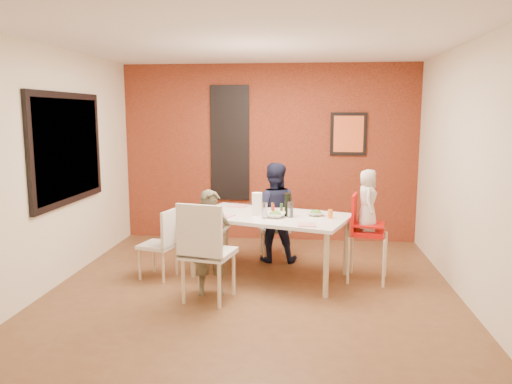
# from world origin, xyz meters

# --- Properties ---
(ground) EXTENTS (4.50, 4.50, 0.00)m
(ground) POSITION_xyz_m (0.00, 0.00, 0.00)
(ground) COLOR brown
(ground) RESTS_ON ground
(ceiling) EXTENTS (4.50, 4.50, 0.02)m
(ceiling) POSITION_xyz_m (0.00, 0.00, 2.70)
(ceiling) COLOR white
(ceiling) RESTS_ON wall_back
(wall_back) EXTENTS (4.50, 0.02, 2.70)m
(wall_back) POSITION_xyz_m (0.00, 2.25, 1.35)
(wall_back) COLOR #EEE4C5
(wall_back) RESTS_ON ground
(wall_front) EXTENTS (4.50, 0.02, 2.70)m
(wall_front) POSITION_xyz_m (0.00, -2.25, 1.35)
(wall_front) COLOR #EEE4C5
(wall_front) RESTS_ON ground
(wall_left) EXTENTS (0.02, 4.50, 2.70)m
(wall_left) POSITION_xyz_m (-2.25, 0.00, 1.35)
(wall_left) COLOR #EEE4C5
(wall_left) RESTS_ON ground
(wall_right) EXTENTS (0.02, 4.50, 2.70)m
(wall_right) POSITION_xyz_m (2.25, 0.00, 1.35)
(wall_right) COLOR #EEE4C5
(wall_right) RESTS_ON ground
(brick_accent_wall) EXTENTS (4.50, 0.02, 2.70)m
(brick_accent_wall) POSITION_xyz_m (0.00, 2.23, 1.35)
(brick_accent_wall) COLOR maroon
(brick_accent_wall) RESTS_ON ground
(picture_window_frame) EXTENTS (0.05, 1.70, 1.30)m
(picture_window_frame) POSITION_xyz_m (-2.22, 0.20, 1.55)
(picture_window_frame) COLOR black
(picture_window_frame) RESTS_ON wall_left
(picture_window_pane) EXTENTS (0.02, 1.55, 1.15)m
(picture_window_pane) POSITION_xyz_m (-2.21, 0.20, 1.55)
(picture_window_pane) COLOR black
(picture_window_pane) RESTS_ON wall_left
(glassblock_strip) EXTENTS (0.55, 0.03, 1.70)m
(glassblock_strip) POSITION_xyz_m (-0.60, 2.21, 1.50)
(glassblock_strip) COLOR silver
(glassblock_strip) RESTS_ON wall_back
(glassblock_surround) EXTENTS (0.60, 0.03, 1.76)m
(glassblock_surround) POSITION_xyz_m (-0.60, 2.21, 1.50)
(glassblock_surround) COLOR black
(glassblock_surround) RESTS_ON wall_back
(art_print_frame) EXTENTS (0.54, 0.03, 0.64)m
(art_print_frame) POSITION_xyz_m (1.20, 2.21, 1.65)
(art_print_frame) COLOR black
(art_print_frame) RESTS_ON wall_back
(art_print_canvas) EXTENTS (0.44, 0.01, 0.54)m
(art_print_canvas) POSITION_xyz_m (1.20, 2.19, 1.65)
(art_print_canvas) COLOR orange
(art_print_canvas) RESTS_ON wall_back
(dining_table) EXTENTS (2.05, 1.54, 0.76)m
(dining_table) POSITION_xyz_m (0.16, 0.42, 0.69)
(dining_table) COLOR white
(dining_table) RESTS_ON ground
(chair_near) EXTENTS (0.59, 0.59, 1.06)m
(chair_near) POSITION_xyz_m (-0.45, -0.51, 0.59)
(chair_near) COLOR silver
(chair_near) RESTS_ON ground
(chair_far) EXTENTS (0.47, 0.47, 0.85)m
(chair_far) POSITION_xyz_m (0.14, 1.29, 0.47)
(chair_far) COLOR silver
(chair_far) RESTS_ON ground
(chair_left) EXTENTS (0.47, 0.47, 0.84)m
(chair_left) POSITION_xyz_m (-1.10, 0.21, 0.47)
(chair_left) COLOR silver
(chair_left) RESTS_ON ground
(high_chair) EXTENTS (0.50, 0.50, 1.03)m
(high_chair) POSITION_xyz_m (1.26, 0.39, 0.62)
(high_chair) COLOR red
(high_chair) RESTS_ON ground
(child_near) EXTENTS (0.48, 0.38, 1.15)m
(child_near) POSITION_xyz_m (-0.43, -0.25, 0.58)
(child_near) COLOR #514D3A
(child_near) RESTS_ON ground
(child_far) EXTENTS (0.65, 0.52, 1.32)m
(child_far) POSITION_xyz_m (0.16, 1.06, 0.66)
(child_far) COLOR black
(child_far) RESTS_ON ground
(toddler) EXTENTS (0.25, 0.36, 0.72)m
(toddler) POSITION_xyz_m (1.29, 0.38, 0.96)
(toddler) COLOR beige
(toddler) RESTS_ON high_chair
(plate_near_left) EXTENTS (0.27, 0.27, 0.01)m
(plate_near_left) POSITION_xyz_m (-0.38, 0.28, 0.76)
(plate_near_left) COLOR white
(plate_near_left) RESTS_ON dining_table
(plate_far_mid) EXTENTS (0.25, 0.25, 0.01)m
(plate_far_mid) POSITION_xyz_m (0.25, 0.70, 0.76)
(plate_far_mid) COLOR white
(plate_far_mid) RESTS_ON dining_table
(plate_near_right) EXTENTS (0.20, 0.20, 0.01)m
(plate_near_right) POSITION_xyz_m (0.60, -0.10, 0.76)
(plate_near_right) COLOR silver
(plate_near_right) RESTS_ON dining_table
(plate_far_left) EXTENTS (0.26, 0.26, 0.01)m
(plate_far_left) POSITION_xyz_m (-0.30, 0.91, 0.76)
(plate_far_left) COLOR silver
(plate_far_left) RESTS_ON dining_table
(salad_bowl_a) EXTENTS (0.28, 0.28, 0.06)m
(salad_bowl_a) POSITION_xyz_m (0.23, 0.28, 0.79)
(salad_bowl_a) COLOR white
(salad_bowl_a) RESTS_ON dining_table
(salad_bowl_b) EXTENTS (0.22, 0.22, 0.05)m
(salad_bowl_b) POSITION_xyz_m (0.70, 0.43, 0.78)
(salad_bowl_b) COLOR silver
(salad_bowl_b) RESTS_ON dining_table
(wine_bottle) EXTENTS (0.07, 0.07, 0.27)m
(wine_bottle) POSITION_xyz_m (0.37, 0.37, 0.89)
(wine_bottle) COLOR black
(wine_bottle) RESTS_ON dining_table
(wine_glass_a) EXTENTS (0.06, 0.06, 0.18)m
(wine_glass_a) POSITION_xyz_m (0.11, 0.23, 0.85)
(wine_glass_a) COLOR silver
(wine_glass_a) RESTS_ON dining_table
(wine_glass_b) EXTENTS (0.07, 0.07, 0.19)m
(wine_glass_b) POSITION_xyz_m (0.40, 0.30, 0.85)
(wine_glass_b) COLOR silver
(wine_glass_b) RESTS_ON dining_table
(paper_towel_roll) EXTENTS (0.12, 0.12, 0.27)m
(paper_towel_roll) POSITION_xyz_m (0.00, 0.38, 0.89)
(paper_towel_roll) COLOR white
(paper_towel_roll) RESTS_ON dining_table
(condiment_red) EXTENTS (0.03, 0.03, 0.14)m
(condiment_red) POSITION_xyz_m (0.20, 0.33, 0.83)
(condiment_red) COLOR red
(condiment_red) RESTS_ON dining_table
(condiment_green) EXTENTS (0.03, 0.03, 0.13)m
(condiment_green) POSITION_xyz_m (0.29, 0.45, 0.82)
(condiment_green) COLOR #326A23
(condiment_green) RESTS_ON dining_table
(condiment_brown) EXTENTS (0.03, 0.03, 0.13)m
(condiment_brown) POSITION_xyz_m (0.18, 0.49, 0.82)
(condiment_brown) COLOR brown
(condiment_brown) RESTS_ON dining_table
(sippy_cup) EXTENTS (0.06, 0.06, 0.10)m
(sippy_cup) POSITION_xyz_m (0.86, 0.30, 0.81)
(sippy_cup) COLOR orange
(sippy_cup) RESTS_ON dining_table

